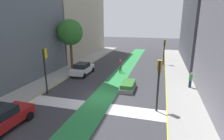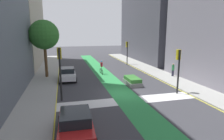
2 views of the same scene
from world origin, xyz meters
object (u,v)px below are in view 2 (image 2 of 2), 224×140
car_red_left_near (76,124)px  pedestrian_sidewalk_right_a (173,70)px  traffic_signal_near_right (178,63)px  car_white_left_far (67,74)px  street_tree_near (44,35)px  median_planter (132,81)px  traffic_signal_near_left (60,64)px  traffic_signal_far_right (127,49)px  cyclist_in_lane (101,67)px

car_red_left_near → pedestrian_sidewalk_right_a: pedestrian_sidewalk_right_a is taller
traffic_signal_near_right → car_white_left_far: size_ratio=0.99×
car_white_left_far → pedestrian_sidewalk_right_a: bearing=-7.5°
car_red_left_near → street_tree_near: street_tree_near is taller
median_planter → traffic_signal_near_left: bearing=-158.4°
pedestrian_sidewalk_right_a → traffic_signal_far_right: bearing=105.3°
street_tree_near → traffic_signal_far_right: bearing=26.6°
car_red_left_near → traffic_signal_near_left: bearing=97.1°
traffic_signal_near_right → traffic_signal_near_left: bearing=175.7°
car_white_left_far → pedestrian_sidewalk_right_a: pedestrian_sidewalk_right_a is taller
traffic_signal_near_right → cyclist_in_lane: 11.52m
car_red_left_near → cyclist_in_lane: bearing=73.6°
traffic_signal_near_left → car_red_left_near: size_ratio=1.06×
traffic_signal_near_left → traffic_signal_near_right: bearing=-4.3°
traffic_signal_near_left → pedestrian_sidewalk_right_a: traffic_signal_near_left is taller
traffic_signal_near_right → pedestrian_sidewalk_right_a: size_ratio=2.52×
traffic_signal_near_right → street_tree_near: bearing=142.6°
traffic_signal_far_right → car_red_left_near: bearing=-115.6°
traffic_signal_near_left → street_tree_near: (-1.84, 8.76, 2.22)m
traffic_signal_far_right → median_planter: (-3.51, -12.23, -2.44)m
traffic_signal_far_right → pedestrian_sidewalk_right_a: size_ratio=2.44×
traffic_signal_far_right → car_white_left_far: traffic_signal_far_right is taller
car_white_left_far → street_tree_near: size_ratio=0.60×
traffic_signal_far_right → car_white_left_far: (-10.42, -8.41, -2.04)m
traffic_signal_near_left → car_white_left_far: 7.25m
cyclist_in_lane → street_tree_near: bearing=-176.2°
traffic_signal_near_right → cyclist_in_lane: (-5.30, 10.04, -1.96)m
car_white_left_far → median_planter: bearing=-29.0°
traffic_signal_near_right → car_red_left_near: traffic_signal_near_right is taller
traffic_signal_near_left → traffic_signal_far_right: traffic_signal_near_left is taller
traffic_signal_near_right → car_red_left_near: (-9.87, -5.47, -2.12)m
pedestrian_sidewalk_right_a → median_planter: 6.65m
street_tree_near → cyclist_in_lane: bearing=3.8°
car_white_left_far → traffic_signal_near_right: bearing=-37.4°
car_white_left_far → median_planter: car_white_left_far is taller
car_red_left_near → pedestrian_sidewalk_right_a: 17.33m
traffic_signal_far_right → traffic_signal_near_right: bearing=-91.6°
car_red_left_near → median_planter: size_ratio=1.52×
car_white_left_far → traffic_signal_near_left: bearing=-95.7°
traffic_signal_near_right → traffic_signal_far_right: traffic_signal_near_right is taller
car_red_left_near → traffic_signal_far_right: bearing=64.4°
traffic_signal_near_right → car_white_left_far: traffic_signal_near_right is taller
car_white_left_far → median_planter: size_ratio=1.50×
car_red_left_near → car_white_left_far: bearing=90.4°
traffic_signal_far_right → street_tree_near: street_tree_near is taller
traffic_signal_near_right → car_red_left_near: size_ratio=0.98×
traffic_signal_near_right → traffic_signal_near_left: size_ratio=0.92×
median_planter → traffic_signal_far_right: bearing=74.0°
traffic_signal_near_right → traffic_signal_far_right: (0.45, 16.04, -0.08)m
traffic_signal_near_right → street_tree_near: size_ratio=0.59×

